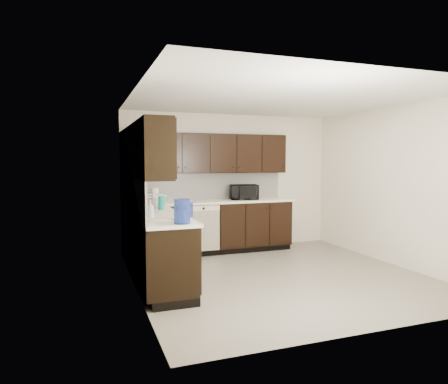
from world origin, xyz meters
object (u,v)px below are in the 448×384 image
object	(u,v)px
toaster_oven	(138,196)
storage_bin	(149,201)
microwave	(244,192)
blue_pitcher	(182,211)
sink	(161,221)

from	to	relation	value
toaster_oven	storage_bin	size ratio (longest dim) A/B	0.77
toaster_oven	storage_bin	distance (m)	0.68
microwave	blue_pitcher	bearing A→B (deg)	-114.19
sink	storage_bin	bearing A→B (deg)	89.54
toaster_oven	storage_bin	world-z (taller)	toaster_oven
storage_bin	blue_pitcher	xyz separation A→B (m)	(0.09, -1.73, 0.05)
sink	blue_pitcher	distance (m)	0.72
microwave	toaster_oven	distance (m)	1.89
storage_bin	toaster_oven	bearing A→B (deg)	96.56
storage_bin	blue_pitcher	world-z (taller)	blue_pitcher
sink	toaster_oven	size ratio (longest dim) A/B	2.30
sink	microwave	size ratio (longest dim) A/B	1.68
toaster_oven	storage_bin	xyz separation A→B (m)	(0.08, -0.67, -0.02)
toaster_oven	blue_pitcher	size ratio (longest dim) A/B	1.30
toaster_oven	blue_pitcher	world-z (taller)	blue_pitcher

